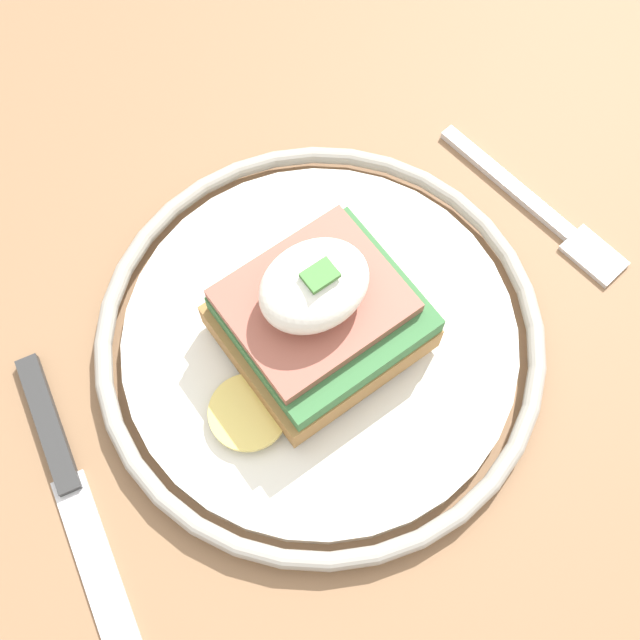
{
  "coord_description": "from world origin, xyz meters",
  "views": [
    {
      "loc": [
        0.1,
        0.16,
        1.17
      ],
      "look_at": [
        0.01,
        0.03,
        0.78
      ],
      "focal_mm": 45.0,
      "sensor_mm": 36.0,
      "label": 1
    }
  ],
  "objects_px": {
    "sandwich": "(318,314)",
    "fork": "(539,209)",
    "knife": "(69,483)",
    "plate": "(320,339)"
  },
  "relations": [
    {
      "from": "sandwich",
      "to": "knife",
      "type": "relative_size",
      "value": 0.7
    },
    {
      "from": "sandwich",
      "to": "fork",
      "type": "relative_size",
      "value": 0.91
    },
    {
      "from": "sandwich",
      "to": "fork",
      "type": "xyz_separation_m",
      "value": [
        -0.16,
        0.01,
        -0.04
      ]
    },
    {
      "from": "fork",
      "to": "knife",
      "type": "xyz_separation_m",
      "value": [
        0.31,
        -0.02,
        0.0
      ]
    },
    {
      "from": "sandwich",
      "to": "knife",
      "type": "xyz_separation_m",
      "value": [
        0.15,
        -0.01,
        -0.04
      ]
    },
    {
      "from": "knife",
      "to": "sandwich",
      "type": "bearing_deg",
      "value": 175.11
    },
    {
      "from": "plate",
      "to": "knife",
      "type": "distance_m",
      "value": 0.16
    },
    {
      "from": "sandwich",
      "to": "fork",
      "type": "height_order",
      "value": "sandwich"
    },
    {
      "from": "plate",
      "to": "fork",
      "type": "bearing_deg",
      "value": 176.97
    },
    {
      "from": "plate",
      "to": "knife",
      "type": "xyz_separation_m",
      "value": [
        0.15,
        -0.01,
        -0.01
      ]
    }
  ]
}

